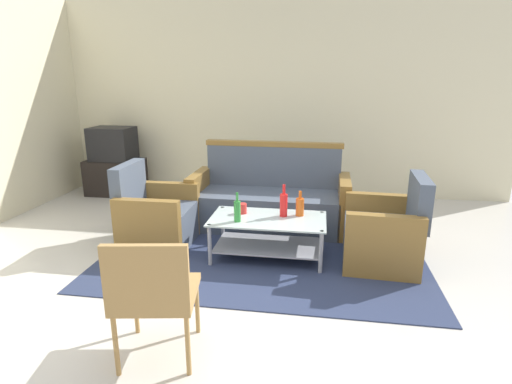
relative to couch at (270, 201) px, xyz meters
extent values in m
plane|color=beige|center=(-0.03, -1.52, -0.32)|extent=(14.00, 14.00, 0.00)
cube|color=beige|center=(-0.03, 1.54, 1.08)|extent=(6.52, 0.12, 2.80)
cube|color=#2D3856|center=(0.04, -0.72, -0.31)|extent=(3.11, 2.23, 0.01)
cube|color=#4C5666|center=(0.00, -0.05, -0.10)|extent=(1.61, 0.73, 0.42)
cube|color=#4C5666|center=(0.01, 0.27, 0.35)|extent=(1.60, 0.17, 0.48)
cube|color=olive|center=(0.84, -0.07, 0.00)|extent=(0.13, 0.70, 0.62)
cube|color=olive|center=(-0.84, -0.04, 0.00)|extent=(0.13, 0.70, 0.62)
cube|color=olive|center=(0.01, 0.27, 0.62)|extent=(1.64, 0.13, 0.06)
cube|color=#4C5666|center=(-1.07, -0.71, -0.11)|extent=(0.67, 0.61, 0.40)
cube|color=#4C5666|center=(-1.38, -0.72, 0.32)|extent=(0.13, 0.60, 0.45)
cube|color=olive|center=(-1.07, -0.38, -0.02)|extent=(0.66, 0.11, 0.58)
cube|color=olive|center=(-1.07, -1.04, -0.02)|extent=(0.66, 0.11, 0.58)
cube|color=#4C5666|center=(1.14, -0.82, -0.11)|extent=(0.69, 0.64, 0.40)
cube|color=#4C5666|center=(1.45, -0.83, 0.32)|extent=(0.15, 0.61, 0.45)
cube|color=olive|center=(1.12, -1.15, -0.02)|extent=(0.66, 0.14, 0.58)
cube|color=olive|center=(1.16, -0.49, -0.02)|extent=(0.66, 0.14, 0.58)
cube|color=silver|center=(0.09, -0.87, 0.09)|extent=(1.10, 0.60, 0.02)
cube|color=#9E9EA5|center=(0.09, -0.87, -0.19)|extent=(1.00, 0.52, 0.02)
cylinder|color=#9E9EA5|center=(-0.42, -0.61, -0.11)|extent=(0.04, 0.04, 0.40)
cylinder|color=#9E9EA5|center=(0.60, -0.61, -0.11)|extent=(0.04, 0.04, 0.40)
cylinder|color=#9E9EA5|center=(-0.42, -1.13, -0.11)|extent=(0.04, 0.04, 0.40)
cylinder|color=#9E9EA5|center=(0.60, -1.13, -0.11)|extent=(0.04, 0.04, 0.40)
cylinder|color=#D85919|center=(0.38, -0.75, 0.18)|extent=(0.08, 0.08, 0.17)
cylinder|color=#D85919|center=(0.38, -0.75, 0.30)|extent=(0.03, 0.03, 0.07)
cylinder|color=#2D8C38|center=(-0.18, -1.01, 0.19)|extent=(0.06, 0.06, 0.20)
cylinder|color=#2D8C38|center=(-0.18, -1.01, 0.33)|extent=(0.02, 0.02, 0.08)
cylinder|color=red|center=(0.23, -0.79, 0.21)|extent=(0.07, 0.07, 0.22)
cylinder|color=red|center=(0.23, -0.79, 0.36)|extent=(0.03, 0.03, 0.09)
cylinder|color=red|center=(-0.18, -0.77, 0.14)|extent=(0.08, 0.08, 0.10)
cube|color=black|center=(-2.46, 1.03, -0.06)|extent=(0.80, 0.50, 0.52)
cube|color=black|center=(-2.46, 1.03, 0.44)|extent=(0.61, 0.45, 0.48)
cube|color=black|center=(-2.45, 1.25, 0.44)|extent=(0.51, 0.02, 0.36)
cube|color=#AD844C|center=(-0.41, -2.39, 0.10)|extent=(0.55, 0.55, 0.04)
cube|color=#AD844C|center=(-0.37, -2.60, 0.32)|extent=(0.48, 0.12, 0.40)
cylinder|color=#AD844C|center=(-0.65, -2.21, -0.11)|extent=(0.03, 0.03, 0.42)
cylinder|color=#AD844C|center=(-0.24, -2.14, -0.11)|extent=(0.03, 0.03, 0.42)
cylinder|color=#AD844C|center=(-0.58, -2.63, -0.11)|extent=(0.03, 0.03, 0.42)
cylinder|color=#AD844C|center=(-0.17, -2.56, -0.11)|extent=(0.03, 0.03, 0.42)
camera|label=1|loc=(0.55, -4.52, 1.40)|focal=28.64mm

